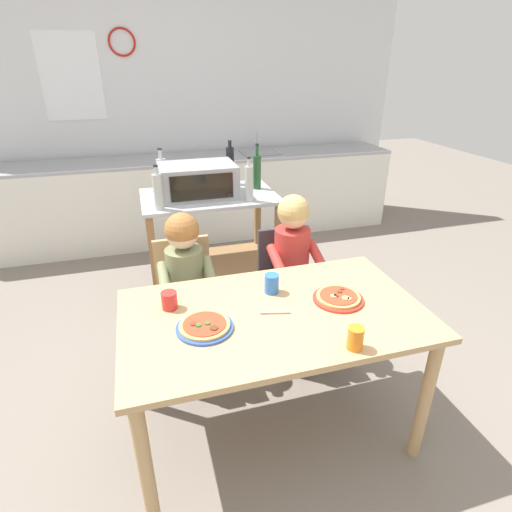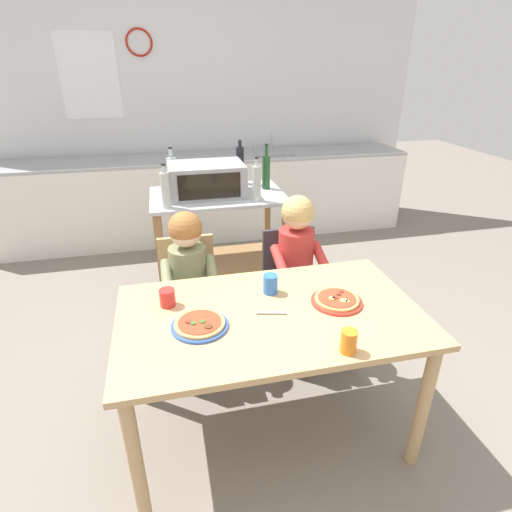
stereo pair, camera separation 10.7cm
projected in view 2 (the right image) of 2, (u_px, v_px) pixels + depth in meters
The scene contains 21 objects.
ground_plane at pixel (230, 305), 3.32m from camera, with size 12.61×12.61×0.00m, color slate.
back_wall_tiled at pixel (196, 105), 4.44m from camera, with size 4.93×0.14×2.70m.
kitchen_counter at pixel (205, 197), 4.48m from camera, with size 4.44×0.60×1.08m.
kitchen_island_cart at pixel (219, 230), 3.20m from camera, with size 1.00×0.63×0.89m.
toaster_oven at pixel (206, 180), 3.01m from camera, with size 0.55×0.39×0.23m.
bottle_dark_olive_oil at pixel (172, 172), 3.18m from camera, with size 0.07×0.07×0.32m.
bottle_squat_spirits at pixel (266, 171), 3.15m from camera, with size 0.06×0.06×0.35m.
bottle_slim_sauce at pixel (240, 165), 3.27m from camera, with size 0.06×0.06×0.35m.
bottle_tall_green_wine at pixel (257, 183), 2.87m from camera, with size 0.06×0.06×0.31m.
bottle_clear_vinegar at pixel (166, 190), 2.74m from camera, with size 0.06×0.06×0.30m.
dining_table at pixel (270, 330), 1.93m from camera, with size 1.40×0.82×0.75m.
dining_chair_left at pixel (190, 292), 2.57m from camera, with size 0.36×0.36×0.81m.
dining_chair_right at pixel (291, 282), 2.69m from camera, with size 0.36×0.36×0.81m.
child_in_olive_shirt at pixel (189, 275), 2.38m from camera, with size 0.32×0.42×1.02m.
child_in_red_shirt at pixel (298, 261), 2.49m from camera, with size 0.32×0.42×1.07m.
pizza_plate_blue_rimmed at pixel (200, 324), 1.78m from camera, with size 0.25×0.25×0.03m.
pizza_plate_red_rimmed at pixel (337, 300), 1.96m from camera, with size 0.25×0.25×0.03m.
drinking_cup_blue at pixel (270, 284), 2.03m from camera, with size 0.07×0.07×0.10m, color blue.
drinking_cup_orange at pixel (349, 341), 1.62m from camera, with size 0.07×0.07×0.10m, color orange.
drinking_cup_red at pixel (167, 298), 1.93m from camera, with size 0.07×0.07×0.08m, color red.
serving_spoon at pixel (271, 313), 1.87m from camera, with size 0.01×0.01×0.14m, color #B7BABF.
Camera 2 is at (-0.42, -1.53, 1.80)m, focal length 28.61 mm.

